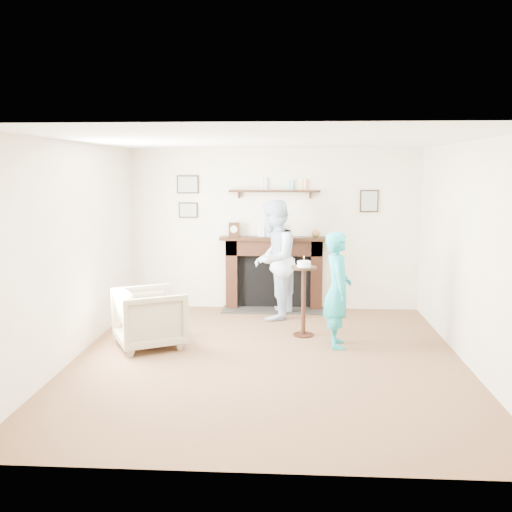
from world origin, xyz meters
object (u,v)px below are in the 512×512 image
at_px(armchair, 151,346).
at_px(pedestal_table, 304,287).
at_px(woman, 336,346).
at_px(man, 273,318).

xyz_separation_m(armchair, pedestal_table, (1.91, 0.57, 0.66)).
xyz_separation_m(woman, pedestal_table, (-0.41, 0.43, 0.66)).
distance_m(woman, pedestal_table, 0.88).
bearing_deg(man, pedestal_table, 39.85).
distance_m(man, woman, 1.55).
distance_m(armchair, woman, 2.32).
relative_size(armchair, woman, 0.56).
relative_size(man, woman, 1.21).
bearing_deg(pedestal_table, armchair, -163.29).
height_order(man, pedestal_table, pedestal_table).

